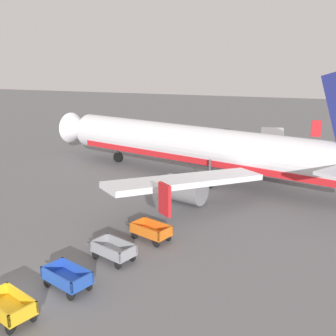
{
  "coord_description": "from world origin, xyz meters",
  "views": [
    {
      "loc": [
        12.73,
        -13.98,
        11.32
      ],
      "look_at": [
        2.36,
        15.47,
        2.8
      ],
      "focal_mm": 43.31,
      "sensor_mm": 36.0,
      "label": 1
    }
  ],
  "objects": [
    {
      "name": "baggage_cart_third_in_row",
      "position": [
        1.86,
        1.52,
        0.6
      ],
      "size": [
        3.59,
        2.16,
        1.07
      ],
      "color": "#234CB2",
      "rests_on": "ground"
    },
    {
      "name": "ground_plane",
      "position": [
        0.0,
        0.0,
        0.0
      ],
      "size": [
        220.0,
        220.0,
        0.0
      ],
      "primitive_type": "plane",
      "color": "slate"
    },
    {
      "name": "baggage_cart_fourth_in_row",
      "position": [
        2.7,
        5.01,
        0.6
      ],
      "size": [
        3.59,
        2.17,
        1.07
      ],
      "color": "gray",
      "rests_on": "ground"
    },
    {
      "name": "baggage_cart_far_end",
      "position": [
        3.75,
        8.22,
        0.6
      ],
      "size": [
        3.59,
        2.18,
        1.07
      ],
      "color": "orange",
      "rests_on": "ground"
    },
    {
      "name": "airplane",
      "position": [
        3.88,
        22.57,
        3.05
      ],
      "size": [
        37.01,
        30.03,
        11.34
      ],
      "color": "silver",
      "rests_on": "ground"
    },
    {
      "name": "baggage_cart_second_in_row",
      "position": [
        0.81,
        -1.49,
        0.6
      ],
      "size": [
        3.59,
        2.18,
        1.07
      ],
      "color": "gold",
      "rests_on": "ground"
    }
  ]
}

